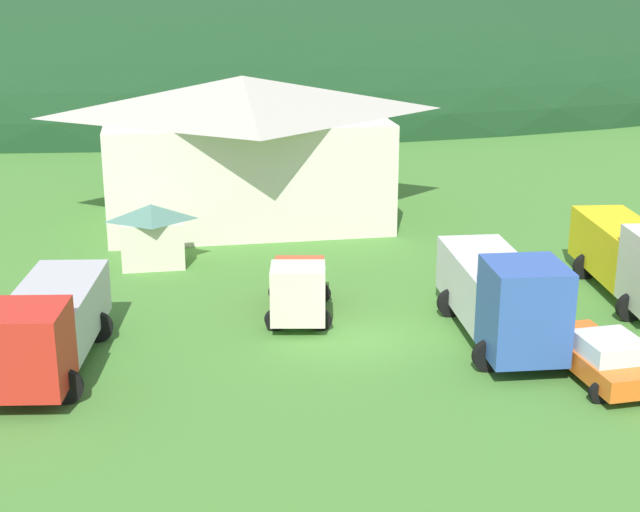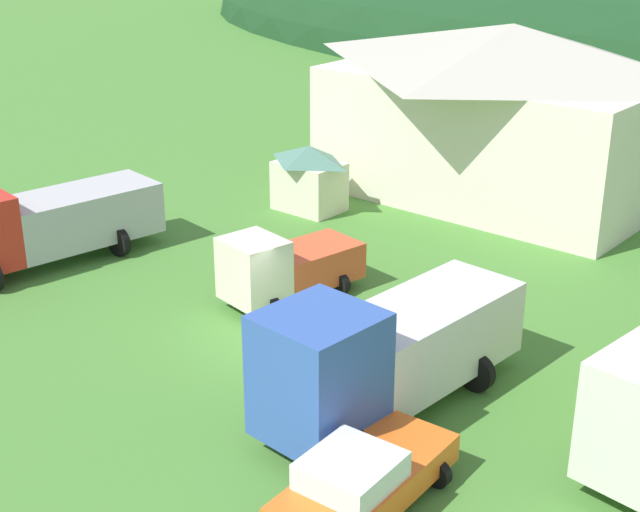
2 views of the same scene
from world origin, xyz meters
The scene contains 10 objects.
ground_plane centered at (0.00, 0.00, 0.00)m, with size 200.00×200.00×0.00m, color #477F33.
forested_hill_backdrop centered at (0.00, 67.26, 0.00)m, with size 130.18×60.00×29.91m, color #193D1E.
depot_building centered at (-2.51, 18.16, 3.89)m, with size 15.33×11.60×7.55m.
play_shed_cream centered at (-7.47, 10.24, 1.47)m, with size 2.99×2.20×2.86m.
crane_truck_red centered at (-10.98, -0.78, 1.64)m, with size 4.06×8.50×3.15m.
light_truck_cream centered at (-1.97, 2.57, 1.23)m, with size 2.98×5.20×2.50m.
box_truck_blue centered at (4.82, -1.05, 1.84)m, with size 3.64×8.62×3.74m.
flatbed_truck_yellow centered at (11.77, 2.41, 1.81)m, with size 3.67×8.55×3.51m.
service_pickup_orange centered at (6.96, -4.65, 0.83)m, with size 2.61×5.06×1.66m.
traffic_cone_near_pickup centered at (4.88, 1.91, 0.00)m, with size 0.36×0.36×0.55m, color orange.
Camera 1 is at (-6.96, -30.59, 13.10)m, focal length 52.09 mm.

